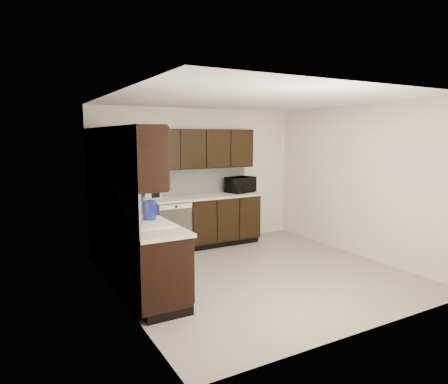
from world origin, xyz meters
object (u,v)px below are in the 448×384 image
(toaster_oven, at_px, (148,192))
(storage_bin, at_px, (118,201))
(blue_pitcher, at_px, (149,211))
(sink, at_px, (146,228))
(microwave, at_px, (240,185))

(toaster_oven, bearing_deg, storage_bin, -171.82)
(toaster_oven, distance_m, blue_pitcher, 1.77)
(storage_bin, distance_m, blue_pitcher, 1.29)
(sink, xyz_separation_m, blue_pitcher, (0.08, 0.08, 0.19))
(storage_bin, bearing_deg, toaster_oven, 32.92)
(sink, height_order, microwave, microwave)
(sink, bearing_deg, toaster_oven, 70.39)
(sink, height_order, blue_pitcher, sink)
(toaster_oven, bearing_deg, microwave, -25.51)
(sink, xyz_separation_m, toaster_oven, (0.63, 1.76, 0.18))
(storage_bin, xyz_separation_m, blue_pitcher, (0.06, -1.28, 0.05))
(sink, bearing_deg, microwave, 35.46)
(sink, relative_size, microwave, 1.55)
(sink, xyz_separation_m, storage_bin, (0.02, 1.36, 0.14))
(storage_bin, relative_size, blue_pitcher, 1.63)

